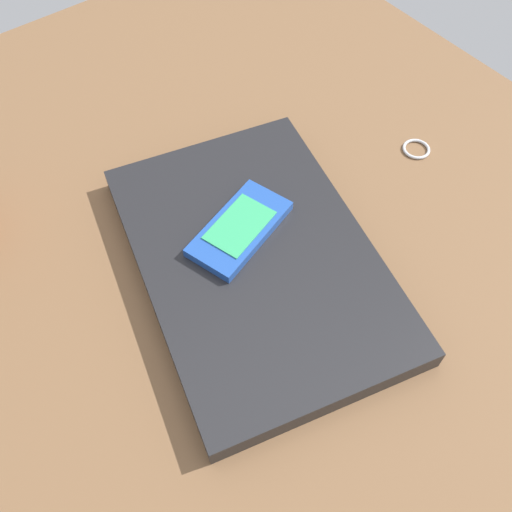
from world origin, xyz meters
The scene contains 4 objects.
desk_surface centered at (0.00, 0.00, 1.50)cm, with size 120.00×80.00×3.00cm, color brown.
laptop_closed centered at (7.01, 4.04, 4.26)cm, with size 32.74×22.00×2.52cm, color black.
cell_phone_on_laptop centered at (10.06, 3.75, 6.06)cm, with size 8.61×12.21×1.17cm.
key_ring centered at (8.70, -20.96, 3.18)cm, with size 3.24×3.24×0.36cm, color silver.
Camera 1 is at (-17.93, 23.04, 50.92)cm, focal length 39.68 mm.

